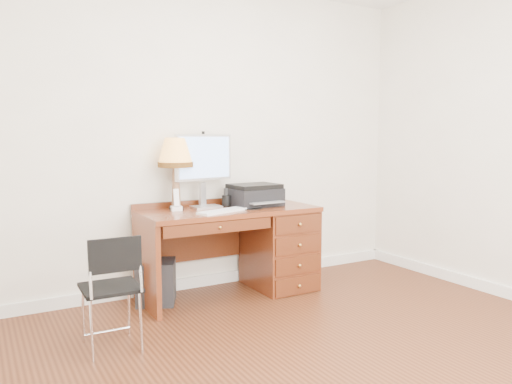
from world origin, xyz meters
TOP-DOWN VIEW (x-y plane):
  - ground at (0.00, 0.00)m, footprint 4.00×4.00m
  - room_shell at (0.00, 0.63)m, footprint 4.00×4.00m
  - desk at (0.32, 1.40)m, footprint 1.50×0.67m
  - monitor at (-0.15, 1.57)m, footprint 0.54×0.21m
  - keyboard at (-0.14, 1.24)m, footprint 0.47×0.27m
  - mouse_pad at (0.15, 1.32)m, footprint 0.21×0.21m
  - printer at (0.28, 1.45)m, footprint 0.45×0.37m
  - leg_lamp at (-0.41, 1.56)m, footprint 0.29×0.29m
  - phone at (-0.43, 1.51)m, footprint 0.10×0.10m
  - pen_cup at (0.03, 1.51)m, footprint 0.08×0.08m
  - chair at (-1.15, 0.74)m, footprint 0.36×0.36m
  - equipment_box at (-0.62, 1.50)m, footprint 0.40×0.40m

SIDE VIEW (x-z plane):
  - ground at x=0.00m, z-range 0.00..0.00m
  - room_shell at x=0.00m, z-range -1.95..2.05m
  - equipment_box at x=-0.62m, z-range 0.00..0.35m
  - desk at x=0.32m, z-range 0.04..0.79m
  - chair at x=-1.15m, z-range 0.08..0.83m
  - keyboard at x=-0.14m, z-range 0.75..0.77m
  - mouse_pad at x=0.15m, z-range 0.74..0.78m
  - pen_cup at x=0.03m, z-range 0.75..0.85m
  - phone at x=-0.43m, z-range 0.71..0.89m
  - printer at x=0.28m, z-range 0.75..0.94m
  - monitor at x=-0.15m, z-range 0.83..1.46m
  - leg_lamp at x=-0.41m, z-range 0.89..1.49m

